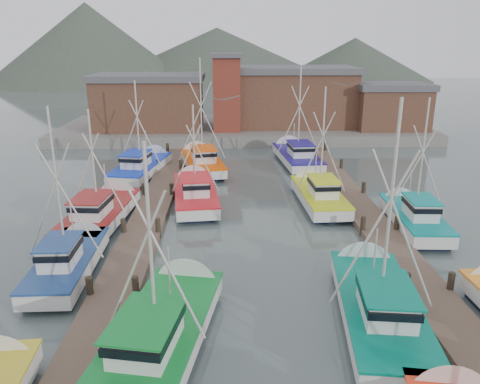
{
  "coord_description": "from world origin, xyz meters",
  "views": [
    {
      "loc": [
        -1.89,
        -20.33,
        10.96
      ],
      "look_at": [
        -1.22,
        5.56,
        2.6
      ],
      "focal_mm": 35.0,
      "sensor_mm": 36.0,
      "label": 1
    }
  ],
  "objects_px": {
    "boat_12": "(201,161)",
    "boat_4": "(163,330)",
    "boat_8": "(195,192)",
    "lookout_tower": "(227,92)"
  },
  "relations": [
    {
      "from": "boat_12",
      "to": "boat_4",
      "type": "bearing_deg",
      "value": -101.85
    },
    {
      "from": "boat_4",
      "to": "boat_8",
      "type": "relative_size",
      "value": 1.08
    },
    {
      "from": "boat_12",
      "to": "lookout_tower",
      "type": "bearing_deg",
      "value": 67.61
    },
    {
      "from": "lookout_tower",
      "to": "boat_12",
      "type": "relative_size",
      "value": 0.81
    },
    {
      "from": "lookout_tower",
      "to": "boat_4",
      "type": "relative_size",
      "value": 0.84
    },
    {
      "from": "boat_8",
      "to": "boat_12",
      "type": "bearing_deg",
      "value": 83.76
    },
    {
      "from": "lookout_tower",
      "to": "boat_8",
      "type": "relative_size",
      "value": 0.91
    },
    {
      "from": "boat_8",
      "to": "boat_12",
      "type": "relative_size",
      "value": 0.89
    },
    {
      "from": "lookout_tower",
      "to": "boat_4",
      "type": "xyz_separation_m",
      "value": [
        -2.38,
        -38.23,
        -4.87
      ]
    },
    {
      "from": "boat_8",
      "to": "boat_12",
      "type": "xyz_separation_m",
      "value": [
        -0.04,
        9.08,
        0.01
      ]
    }
  ]
}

